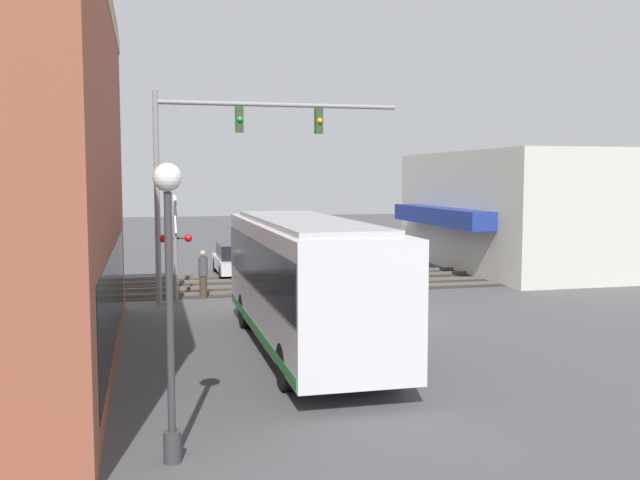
# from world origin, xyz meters

# --- Properties ---
(ground_plane) EXTENTS (120.00, 120.00, 0.00)m
(ground_plane) POSITION_xyz_m (0.00, 0.00, 0.00)
(ground_plane) COLOR #4C4C4F
(shop_building) EXTENTS (13.54, 9.10, 5.66)m
(shop_building) POSITION_xyz_m (10.26, -11.41, 2.83)
(shop_building) COLOR beige
(shop_building) RESTS_ON ground
(city_bus) EXTENTS (10.43, 2.59, 3.39)m
(city_bus) POSITION_xyz_m (-3.72, 2.80, 1.87)
(city_bus) COLOR silver
(city_bus) RESTS_ON ground
(traffic_signal_gantry) EXTENTS (0.42, 8.80, 7.44)m
(traffic_signal_gantry) POSITION_xyz_m (3.99, 3.90, 5.46)
(traffic_signal_gantry) COLOR gray
(traffic_signal_gantry) RESTS_ON ground
(crossing_signal) EXTENTS (1.41, 1.18, 3.81)m
(crossing_signal) POSITION_xyz_m (4.09, 5.75, 2.30)
(crossing_signal) COLOR gray
(crossing_signal) RESTS_ON ground
(streetlamp) EXTENTS (0.44, 0.44, 4.68)m
(streetlamp) POSITION_xyz_m (-10.43, 6.41, 2.80)
(streetlamp) COLOR #38383A
(streetlamp) RESTS_ON ground
(rail_track_near) EXTENTS (2.60, 60.00, 0.15)m
(rail_track_near) POSITION_xyz_m (6.00, 0.00, 0.03)
(rail_track_near) COLOR #332D28
(rail_track_near) RESTS_ON ground
(rail_track_far) EXTENTS (2.60, 60.00, 0.15)m
(rail_track_far) POSITION_xyz_m (9.20, 0.00, 0.03)
(rail_track_far) COLOR #332D28
(rail_track_far) RESTS_ON ground
(parked_car_white) EXTENTS (4.55, 1.82, 1.45)m
(parked_car_white) POSITION_xyz_m (10.65, 2.80, 0.68)
(parked_car_white) COLOR silver
(parked_car_white) RESTS_ON ground
(parked_car_blue) EXTENTS (4.53, 1.82, 1.54)m
(parked_car_blue) POSITION_xyz_m (19.42, 0.20, 0.71)
(parked_car_blue) COLOR navy
(parked_car_blue) RESTS_ON ground
(pedestrian_at_crossing) EXTENTS (0.34, 0.34, 1.78)m
(pedestrian_at_crossing) POSITION_xyz_m (4.72, 4.75, 0.91)
(pedestrian_at_crossing) COLOR #473828
(pedestrian_at_crossing) RESTS_ON ground
(pedestrian_near_bus) EXTENTS (0.34, 0.34, 1.62)m
(pedestrian_near_bus) POSITION_xyz_m (-2.54, 0.75, 0.82)
(pedestrian_near_bus) COLOR #473828
(pedestrian_near_bus) RESTS_ON ground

